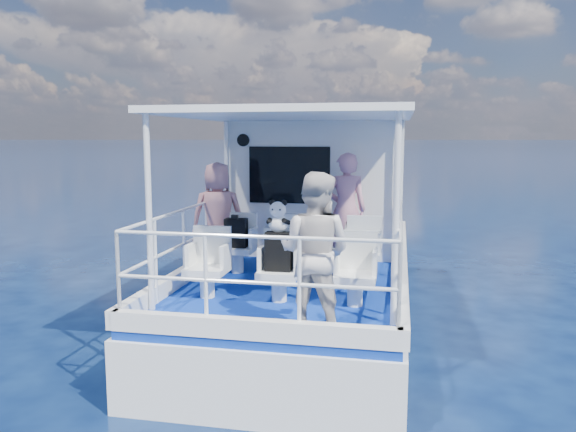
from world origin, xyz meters
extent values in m
plane|color=#071334|center=(0.00, 0.00, 0.00)|extent=(2000.00, 2000.00, 0.00)
cube|color=white|center=(0.00, 1.00, 0.00)|extent=(3.00, 7.00, 1.60)
cube|color=navy|center=(0.00, 1.00, 0.85)|extent=(2.90, 6.90, 0.10)
cube|color=white|center=(0.00, 2.30, 2.00)|extent=(2.85, 2.00, 2.20)
cube|color=white|center=(0.00, -0.20, 3.14)|extent=(3.00, 3.20, 0.08)
cylinder|color=white|center=(-1.35, -1.70, 2.00)|extent=(0.07, 0.07, 2.20)
cylinder|color=white|center=(1.35, -1.70, 2.00)|extent=(0.07, 0.07, 2.20)
cylinder|color=white|center=(-1.35, 1.20, 2.00)|extent=(0.07, 0.07, 2.20)
cylinder|color=white|center=(1.35, 1.20, 2.00)|extent=(0.07, 0.07, 2.20)
cube|color=white|center=(-0.90, 0.20, 1.09)|extent=(0.48, 0.46, 0.38)
cube|color=white|center=(0.00, 0.20, 1.09)|extent=(0.48, 0.46, 0.38)
cube|color=white|center=(0.90, 0.20, 1.09)|extent=(0.48, 0.46, 0.38)
cube|color=white|center=(-0.90, -1.10, 1.09)|extent=(0.48, 0.46, 0.38)
cube|color=white|center=(0.00, -1.10, 1.09)|extent=(0.48, 0.46, 0.38)
cube|color=white|center=(0.90, -1.10, 1.09)|extent=(0.48, 0.46, 0.38)
imported|color=tan|center=(-1.25, 0.40, 1.69)|extent=(0.69, 0.58, 1.59)
imported|color=#C27D92|center=(0.58, 0.97, 1.76)|extent=(0.69, 0.51, 1.72)
imported|color=beige|center=(0.56, -2.02, 1.70)|extent=(0.90, 0.78, 1.61)
cube|color=black|center=(-0.91, 0.17, 1.49)|extent=(0.31, 0.18, 0.41)
cube|color=black|center=(0.00, -1.13, 1.51)|extent=(0.31, 0.17, 0.46)
cube|color=black|center=(-0.92, 0.15, 1.72)|extent=(0.10, 0.06, 0.06)
camera|label=1|loc=(1.38, -7.45, 2.83)|focal=35.00mm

